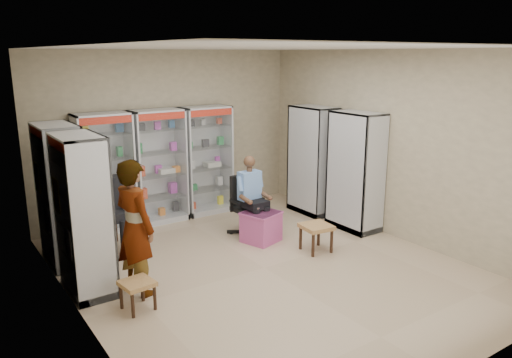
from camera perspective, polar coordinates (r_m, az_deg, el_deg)
floor at (r=7.13m, az=0.95°, el=-10.10°), size 6.00×6.00×0.00m
room_shell at (r=6.57m, az=1.01°, el=5.75°), size 5.02×6.02×3.01m
cabinet_back_left at (r=8.62m, az=-16.84°, el=0.60°), size 0.90×0.50×2.00m
cabinet_back_mid at (r=8.94m, az=-11.05°, el=1.41°), size 0.90×0.50×2.00m
cabinet_back_right at (r=9.34m, az=-5.70°, el=2.15°), size 0.90×0.50×2.00m
cabinet_right_far at (r=9.34m, az=6.49°, el=2.13°), size 0.90×0.50×2.00m
cabinet_right_near at (r=8.56m, az=11.29°, el=0.84°), size 0.90×0.50×2.00m
cabinet_left_far at (r=7.52m, az=-21.39°, el=-1.71°), size 0.90×0.50×2.00m
cabinet_left_near at (r=6.49m, az=-19.12°, el=-3.94°), size 0.90×0.50×2.00m
wooden_chair at (r=8.02m, az=-16.66°, el=-4.33°), size 0.42×0.42×0.94m
seated_customer at (r=7.91m, az=-16.65°, el=-3.05°), size 0.44×0.60×1.34m
office_chair at (r=8.23m, az=-1.01°, el=-3.06°), size 0.56×0.56×0.99m
seated_shopkeeper at (r=8.15m, az=-0.82°, el=-2.24°), size 0.44×0.59×1.26m
pink_trunk at (r=8.00m, az=0.58°, el=-5.48°), size 0.63×0.62×0.49m
tea_glass at (r=7.89m, az=0.15°, el=-3.53°), size 0.07×0.07×0.09m
woven_stool_a at (r=7.68m, az=6.87°, el=-6.69°), size 0.46×0.46×0.42m
woven_stool_b at (r=6.16m, az=-13.35°, el=-12.80°), size 0.40×0.40×0.35m
standing_man at (r=6.31m, az=-13.67°, el=-5.42°), size 0.55×0.71×1.72m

